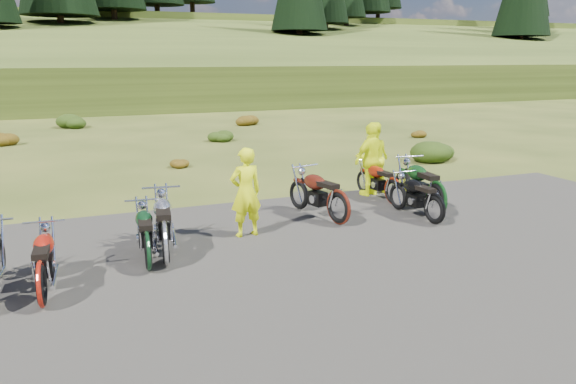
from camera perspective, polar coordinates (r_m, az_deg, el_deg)
name	(u,v)px	position (r m, az deg, el deg)	size (l,w,h in m)	color
ground	(295,253)	(10.60, 0.76, -6.26)	(300.00, 300.00, 0.00)	#2E3F15
gravel_pad	(345,294)	(8.92, 5.81, -10.27)	(20.00, 12.00, 0.04)	black
hill_slope	(101,94)	(59.43, -18.50, 9.40)	(300.00, 46.00, 3.00)	#2F4015
hill_plateau	(78,76)	(119.31, -20.54, 10.99)	(300.00, 90.00, 9.17)	#2F4015
shrub_2	(2,137)	(26.10, -27.07, 5.01)	(1.30, 1.30, 0.77)	#5E320B
shrub_3	(73,119)	(31.26, -21.02, 6.91)	(1.56, 1.56, 0.92)	#1D360D
shrub_4	(177,161)	(19.02, -11.17, 3.10)	(0.77, 0.77, 0.45)	#5E320B
shrub_5	(220,134)	(24.75, -6.95, 5.82)	(1.03, 1.03, 0.61)	#1D360D
shrub_6	(246,118)	(30.61, -4.30, 7.50)	(1.30, 1.30, 0.77)	#5E320B
shrub_7	(434,148)	(20.58, 14.60, 4.36)	(1.56, 1.56, 0.92)	#1D360D
shrub_8	(416,132)	(26.55, 12.85, 5.93)	(0.77, 0.77, 0.45)	#5E320B
motorcycle_1	(44,308)	(9.15, -23.55, -10.78)	(1.96, 0.65, 1.03)	#9A170B
motorcycle_2	(149,272)	(10.02, -13.92, -7.90)	(1.95, 0.65, 1.02)	black
motorcycle_3	(167,266)	(10.20, -12.23, -7.40)	(2.23, 0.74, 1.17)	#B6B6BB
motorcycle_4	(338,226)	(12.35, 5.11, -3.42)	(2.20, 0.73, 1.15)	#4B160C
motorcycle_5	(433,225)	(12.74, 14.56, -3.28)	(1.94, 0.65, 1.01)	black
motorcycle_6	(392,205)	(14.19, 10.57, -1.36)	(1.93, 0.64, 1.01)	maroon
motorcycle_7	(435,218)	(13.34, 14.74, -2.54)	(2.34, 0.78, 1.23)	#0E3411
person_middle	(246,194)	(11.33, -4.32, -0.17)	(0.67, 0.44, 1.83)	#D5E40C
person_right_a	(372,159)	(15.14, 8.48, 3.34)	(0.92, 0.72, 1.90)	#D5E40C
person_right_b	(371,161)	(14.88, 8.46, 3.15)	(1.11, 0.46, 1.89)	#D5E40C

